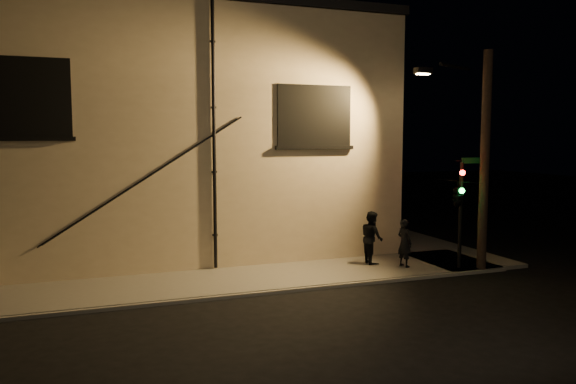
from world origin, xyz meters
name	(u,v)px	position (x,y,z in m)	size (l,w,h in m)	color
ground	(302,291)	(0.00, 0.00, 0.00)	(90.00, 90.00, 0.00)	black
sidewalk	(289,255)	(1.22, 4.39, 0.06)	(21.00, 16.00, 0.12)	slate
building	(152,134)	(-3.00, 8.99, 4.40)	(16.20, 12.23, 8.80)	beige
pedestrian_a	(405,243)	(3.99, 1.13, 0.90)	(0.57, 0.37, 1.56)	black
pedestrian_b	(372,237)	(3.23, 1.91, 0.99)	(0.85, 0.66, 1.74)	black
traffic_signal	(458,195)	(5.36, 0.28, 2.49)	(1.26, 2.07, 3.52)	black
streetlamp_pole	(481,155)	(6.08, 0.16, 3.71)	(2.02, 1.39, 6.96)	black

